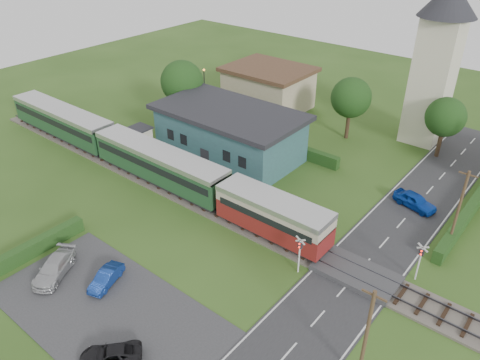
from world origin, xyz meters
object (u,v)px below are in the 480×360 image
Objects in this scene: crossing_signal_far at (420,257)px; pedestrian_near at (244,185)px; equipment_hut at (140,138)px; station_building at (229,132)px; car_park_blue at (106,278)px; car_park_silver at (54,268)px; church_tower at (438,53)px; pedestrian_far at (147,144)px; car_park_dark at (111,355)px; house_west at (268,87)px; car_on_road at (415,201)px; crossing_signal_near at (300,250)px; train at (138,154)px.

crossing_signal_far is 16.96m from pedestrian_near.
station_building is at bearing 35.92° from equipment_hut.
car_park_silver is at bearing -173.01° from car_park_blue.
car_park_silver is at bearing -107.27° from church_tower.
equipment_hut is 31.61m from crossing_signal_far.
church_tower is 9.65× the size of pedestrian_far.
car_park_silver is 1.18× the size of car_park_dark.
house_west is 2.70× the size of car_on_road.
crossing_signal_near is at bearing 25.33° from car_park_blue.
pedestrian_near reaches higher than car_on_road.
train is 15.88m from car_park_silver.
station_building is 1.48× the size of house_west.
crossing_signal_far is 22.11m from car_park_dark.
car_on_road is at bearing -71.24° from church_tower.
car_park_silver is at bearing -83.85° from station_building.
house_west reaches higher than crossing_signal_far.
train is 11.63m from pedestrian_near.
station_building is 8.98m from pedestrian_near.
crossing_signal_far is at bearing 33.69° from crossing_signal_near.
crossing_signal_near reaches higher than car_park_silver.
pedestrian_near reaches higher than car_park_silver.
car_on_road reaches higher than car_park_dark.
car_park_blue is at bearing -172.84° from car_park_dark.
crossing_signal_far is 10.06m from car_on_road.
house_west is 3.30× the size of crossing_signal_far.
pedestrian_far is (-2.51, 3.28, -0.82)m from train.
train is 2.45× the size of church_tower.
crossing_signal_near is at bearing -12.94° from equipment_hut.
train reaches higher than car_park_dark.
pedestrian_far is at bearing 127.44° from train.
equipment_hut is 1.47× the size of pedestrian_near.
equipment_hut is 1.09m from pedestrian_far.
church_tower is at bearing 43.36° from car_park_silver.
station_building is at bearing -131.41° from church_tower.
crossing_signal_far is at bearing 8.81° from car_park_silver.
equipment_hut is 21.13m from car_park_blue.
crossing_signal_far is at bearing 21.26° from car_park_blue.
train is at bearing -175.13° from crossing_signal_far.
pedestrian_far is at bearing 120.90° from car_on_road.
train reaches higher than car_park_blue.
car_park_silver reaches higher than car_park_blue.
church_tower is 43.56m from car_park_dark.
equipment_hut reaches higher than car_park_silver.
car_park_blue is 4.19m from car_park_silver.
car_park_blue is at bearing -3.25° from car_park_silver.
church_tower reaches higher than pedestrian_near.
house_west is 5.92× the size of pedestrian_far.
station_building is 0.37× the size of train.
church_tower is at bearing 92.82° from crossing_signal_near.
station_building is at bearing 111.19° from car_on_road.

